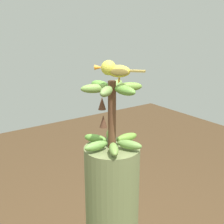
# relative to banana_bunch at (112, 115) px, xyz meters

# --- Properties ---
(banana_bunch) EXTENTS (0.31, 0.29, 0.33)m
(banana_bunch) POSITION_rel_banana_bunch_xyz_m (0.00, 0.00, 0.00)
(banana_bunch) COLOR brown
(banana_bunch) RESTS_ON banana_tree
(perched_bird) EXTENTS (0.17, 0.18, 0.10)m
(perched_bird) POSITION_rel_banana_bunch_xyz_m (0.01, 0.03, 0.22)
(perched_bird) COLOR #C68933
(perched_bird) RESTS_ON banana_bunch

